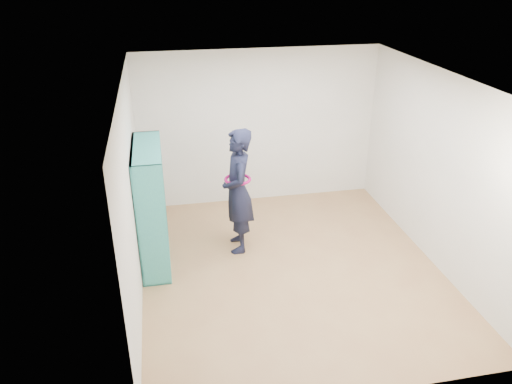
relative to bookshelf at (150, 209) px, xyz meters
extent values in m
plane|color=#976944|center=(1.83, -0.58, -0.82)|extent=(4.50, 4.50, 0.00)
plane|color=white|center=(1.83, -0.58, 1.78)|extent=(4.50, 4.50, 0.00)
cube|color=beige|center=(-0.17, -0.58, 0.48)|extent=(0.02, 4.50, 2.60)
cube|color=beige|center=(3.83, -0.58, 0.48)|extent=(0.02, 4.50, 2.60)
cube|color=beige|center=(1.83, 1.67, 0.48)|extent=(4.00, 0.02, 2.60)
cube|color=beige|center=(1.83, -2.83, 0.48)|extent=(4.00, 0.02, 2.60)
cube|color=teal|center=(0.03, -0.61, 0.03)|extent=(0.37, 0.03, 1.70)
cube|color=teal|center=(0.03, 0.63, 0.03)|extent=(0.37, 0.03, 1.70)
cube|color=teal|center=(0.03, 0.01, -0.80)|extent=(0.37, 1.27, 0.03)
cube|color=teal|center=(0.03, 0.01, 0.86)|extent=(0.37, 1.27, 0.03)
cube|color=teal|center=(-0.14, 0.01, 0.03)|extent=(0.03, 1.27, 1.70)
cube|color=teal|center=(0.03, -0.19, 0.03)|extent=(0.34, 0.03, 1.64)
cube|color=teal|center=(0.03, 0.21, 0.03)|extent=(0.34, 0.03, 1.64)
cube|color=teal|center=(0.03, 0.01, -0.38)|extent=(0.34, 1.22, 0.03)
cube|color=teal|center=(0.03, 0.01, 0.03)|extent=(0.34, 1.22, 0.03)
cube|color=teal|center=(0.03, 0.01, 0.44)|extent=(0.34, 1.22, 0.03)
cube|color=beige|center=(0.05, -0.40, -0.73)|extent=(0.23, 0.15, 0.09)
cube|color=black|center=(0.06, -0.46, -0.22)|extent=(0.19, 0.17, 0.29)
cube|color=maroon|center=(0.06, -0.46, 0.17)|extent=(0.19, 0.17, 0.26)
cube|color=silver|center=(0.05, -0.40, 0.50)|extent=(0.23, 0.15, 0.09)
cube|color=navy|center=(0.06, -0.05, -0.64)|extent=(0.19, 0.17, 0.27)
cube|color=brown|center=(0.06, -0.05, -0.24)|extent=(0.19, 0.17, 0.25)
cube|color=#BFB28C|center=(0.05, 0.00, 0.09)|extent=(0.23, 0.15, 0.09)
cube|color=#26594C|center=(0.06, -0.05, 0.57)|extent=(0.19, 0.17, 0.22)
cube|color=beige|center=(0.06, 0.35, -0.63)|extent=(0.19, 0.17, 0.29)
cube|color=black|center=(0.05, 0.41, -0.34)|extent=(0.23, 0.15, 0.06)
cube|color=maroon|center=(0.06, 0.35, 0.19)|extent=(0.19, 0.17, 0.29)
cube|color=silver|center=(0.06, 0.35, 0.56)|extent=(0.19, 0.17, 0.22)
imported|color=black|center=(1.23, 0.12, 0.09)|extent=(0.46, 0.68, 1.82)
torus|color=#A00C58|center=(1.23, 0.12, 0.28)|extent=(0.39, 0.39, 0.04)
cube|color=silver|center=(1.08, 0.20, 0.21)|extent=(0.01, 0.11, 0.15)
cube|color=black|center=(1.08, 0.20, 0.21)|extent=(0.01, 0.11, 0.14)
camera|label=1|loc=(0.25, -6.12, 3.10)|focal=35.00mm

